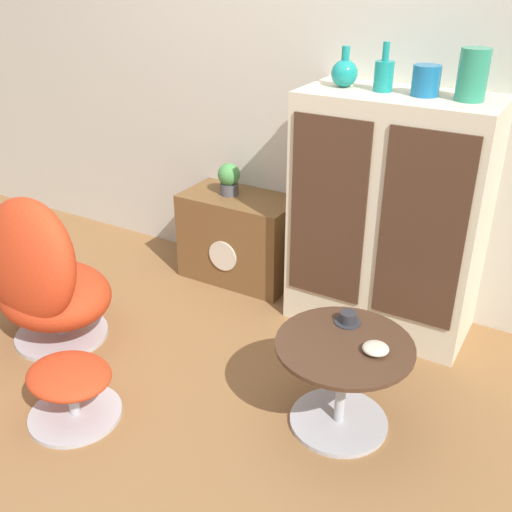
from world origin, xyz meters
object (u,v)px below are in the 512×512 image
object	(u,v)px
egg_chair	(42,280)
ottoman	(70,385)
potted_plant	(229,178)
coffee_table	(342,376)
tv_console	(240,237)
vase_inner_left	(384,74)
vase_rightmost	(473,75)
teacup	(348,319)
vase_inner_right	(426,81)
sideboard	(388,217)
bowl	(376,348)
vase_leftmost	(344,73)

from	to	relation	value
egg_chair	ottoman	xyz separation A→B (m)	(0.51, -0.35, -0.19)
potted_plant	coffee_table	bearing A→B (deg)	-38.88
tv_console	vase_inner_left	bearing A→B (deg)	-2.88
egg_chair	potted_plant	distance (m)	1.18
vase_rightmost	teacup	distance (m)	1.16
ottoman	vase_inner_right	world-z (taller)	vase_inner_right
coffee_table	sideboard	bearing A→B (deg)	99.24
coffee_table	vase_inner_left	distance (m)	1.36
coffee_table	ottoman	bearing A→B (deg)	-151.85
bowl	potted_plant	bearing A→B (deg)	144.22
vase_leftmost	bowl	size ratio (longest dim) A/B	1.80
egg_chair	vase_inner_right	distance (m)	2.02
sideboard	vase_leftmost	distance (m)	0.73
tv_console	vase_leftmost	distance (m)	1.19
sideboard	potted_plant	world-z (taller)	sideboard
egg_chair	bowl	distance (m)	1.64
coffee_table	bowl	size ratio (longest dim) A/B	5.36
potted_plant	bowl	bearing A→B (deg)	-35.78
egg_chair	vase_inner_left	bearing A→B (deg)	39.05
vase_inner_right	egg_chair	bearing A→B (deg)	-144.85
ottoman	coffee_table	world-z (taller)	coffee_table
coffee_table	bowl	world-z (taller)	bowl
sideboard	egg_chair	size ratio (longest dim) A/B	1.50
tv_console	teacup	xyz separation A→B (m)	(0.99, -0.75, 0.17)
teacup	vase_leftmost	bearing A→B (deg)	117.82
ottoman	coffee_table	distance (m)	1.13
tv_console	potted_plant	bearing A→B (deg)	179.59
vase_leftmost	vase_inner_left	world-z (taller)	vase_inner_left
ottoman	vase_inner_left	size ratio (longest dim) A/B	1.82
bowl	vase_inner_left	bearing A→B (deg)	112.66
coffee_table	bowl	xyz separation A→B (m)	(0.12, 0.00, 0.18)
ottoman	vase_leftmost	world-z (taller)	vase_leftmost
ottoman	vase_inner_left	distance (m)	1.94
egg_chair	ottoman	size ratio (longest dim) A/B	2.05
coffee_table	vase_leftmost	world-z (taller)	vase_leftmost
tv_console	vase_inner_right	xyz separation A→B (m)	(1.00, -0.04, 1.02)
bowl	vase_inner_right	bearing A→B (deg)	100.63
vase_leftmost	vase_inner_right	world-z (taller)	vase_leftmost
tv_console	potted_plant	distance (m)	0.37
vase_inner_left	ottoman	bearing A→B (deg)	-119.03
egg_chair	ottoman	world-z (taller)	egg_chair
teacup	vase_rightmost	bearing A→B (deg)	73.55
vase_rightmost	egg_chair	bearing A→B (deg)	-148.13
vase_rightmost	vase_inner_right	bearing A→B (deg)	180.00
egg_chair	bowl	xyz separation A→B (m)	(1.63, 0.19, 0.06)
ottoman	vase_inner_right	xyz separation A→B (m)	(0.96, 1.38, 1.11)
sideboard	teacup	xyz separation A→B (m)	(0.09, -0.70, -0.18)
vase_rightmost	teacup	bearing A→B (deg)	-106.45
coffee_table	vase_rightmost	world-z (taller)	vase_rightmost
bowl	ottoman	bearing A→B (deg)	-154.37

